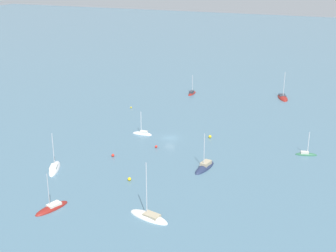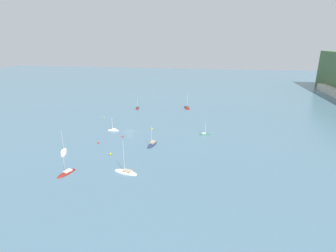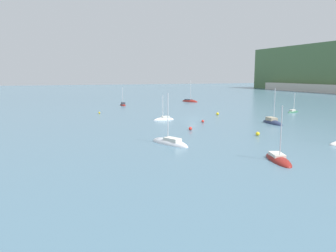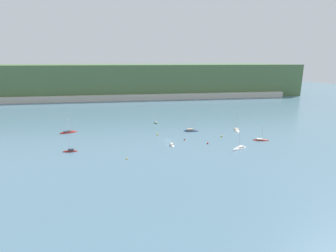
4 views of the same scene
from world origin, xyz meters
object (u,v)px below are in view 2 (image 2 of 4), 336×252
object	(u,v)px
sailboat_2	(64,152)
mooring_buoy_2	(123,136)
sailboat_0	(126,172)
mooring_buoy_1	(111,154)
sailboat_6	(204,134)
mooring_buoy_4	(152,129)
sailboat_1	(138,108)
mooring_buoy_3	(104,117)
mooring_buoy_0	(98,142)
sailboat_5	(67,173)
sailboat_7	(187,108)
sailboat_4	(152,145)
sailboat_3	(113,130)

from	to	relation	value
sailboat_2	mooring_buoy_2	size ratio (longest dim) A/B	14.24
sailboat_0	mooring_buoy_1	size ratio (longest dim) A/B	15.37
sailboat_0	sailboat_6	distance (m)	47.01
sailboat_2	mooring_buoy_4	bearing A→B (deg)	-64.26
sailboat_1	mooring_buoy_3	distance (m)	26.24
sailboat_1	mooring_buoy_0	xyz separation A→B (m)	(59.43, 0.91, 0.23)
sailboat_2	sailboat_5	xyz separation A→B (m)	(15.02, 9.97, -0.00)
sailboat_0	mooring_buoy_0	bearing A→B (deg)	-35.36
sailboat_1	sailboat_7	world-z (taller)	sailboat_7
sailboat_0	mooring_buoy_3	xyz separation A→B (m)	(-58.56, -32.85, 0.19)
sailboat_6	sailboat_7	world-z (taller)	sailboat_7
mooring_buoy_0	mooring_buoy_2	distance (m)	11.67
mooring_buoy_0	sailboat_4	bearing A→B (deg)	95.54
sailboat_4	mooring_buoy_2	bearing A→B (deg)	-105.57
sailboat_7	mooring_buoy_4	size ratio (longest dim) A/B	12.88
sailboat_6	mooring_buoy_0	distance (m)	46.67
sailboat_1	mooring_buoy_1	size ratio (longest dim) A/B	9.42
sailboat_0	mooring_buoy_3	distance (m)	67.14
sailboat_7	mooring_buoy_2	xyz separation A→B (m)	(57.06, -22.15, 0.27)
sailboat_0	mooring_buoy_2	bearing A→B (deg)	-55.38
sailboat_7	sailboat_5	bearing A→B (deg)	-37.55
sailboat_0	sailboat_7	size ratio (longest dim) A/B	1.15
sailboat_2	mooring_buoy_1	xyz separation A→B (m)	(-1.23, 18.28, 0.31)
sailboat_0	sailboat_1	world-z (taller)	sailboat_0
sailboat_6	mooring_buoy_2	size ratio (longest dim) A/B	9.85
sailboat_1	sailboat_4	world-z (taller)	sailboat_4
sailboat_2	sailboat_3	world-z (taller)	sailboat_2
sailboat_6	mooring_buoy_3	distance (m)	58.76
sailboat_3	sailboat_7	bearing A→B (deg)	-124.10
sailboat_0	sailboat_5	distance (m)	18.89
sailboat_1	sailboat_5	xyz separation A→B (m)	(85.72, 2.06, -0.06)
sailboat_4	mooring_buoy_4	xyz separation A→B (m)	(-18.55, -4.54, 0.28)
mooring_buoy_3	sailboat_4	bearing A→B (deg)	46.26
sailboat_6	sailboat_7	size ratio (longest dim) A/B	0.64
sailboat_3	sailboat_7	world-z (taller)	sailboat_7
sailboat_1	sailboat_6	distance (m)	59.82
sailboat_1	sailboat_0	bearing A→B (deg)	-165.25
sailboat_0	mooring_buoy_0	xyz separation A→B (m)	(-22.30, -19.62, 0.29)
sailboat_0	sailboat_4	distance (m)	24.63
sailboat_5	mooring_buoy_3	world-z (taller)	sailboat_5
sailboat_0	sailboat_3	world-z (taller)	sailboat_0
mooring_buoy_0	mooring_buoy_2	world-z (taller)	mooring_buoy_0
sailboat_2	mooring_buoy_3	xyz separation A→B (m)	(-47.53, -4.41, 0.19)
mooring_buoy_2	mooring_buoy_4	xyz separation A→B (m)	(-11.68, 10.46, 0.06)
mooring_buoy_3	mooring_buoy_4	world-z (taller)	mooring_buoy_4
sailboat_2	mooring_buoy_2	world-z (taller)	sailboat_2
sailboat_3	sailboat_4	world-z (taller)	sailboat_4
sailboat_3	sailboat_5	size ratio (longest dim) A/B	0.87
sailboat_4	sailboat_2	bearing A→B (deg)	-57.66
sailboat_4	sailboat_7	distance (m)	64.33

